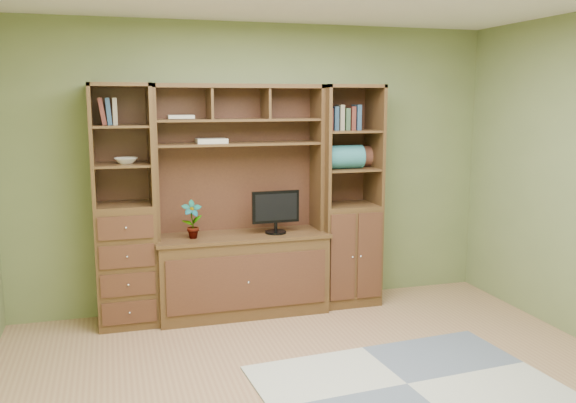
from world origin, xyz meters
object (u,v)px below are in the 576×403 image
object	(u,v)px
left_tower	(124,207)
monitor	(276,204)
center_hutch	(241,202)
right_tower	(348,196)

from	to	relation	value
left_tower	monitor	bearing A→B (deg)	-3.29
center_hutch	right_tower	bearing A→B (deg)	2.23
right_tower	left_tower	bearing A→B (deg)	180.00
center_hutch	left_tower	xyz separation A→B (m)	(-1.00, 0.04, 0.00)
right_tower	center_hutch	bearing A→B (deg)	-177.77
right_tower	monitor	distance (m)	0.72
center_hutch	right_tower	distance (m)	1.03
right_tower	monitor	xyz separation A→B (m)	(-0.72, -0.07, -0.03)
center_hutch	monitor	size ratio (longest dim) A/B	3.87
monitor	right_tower	bearing A→B (deg)	4.69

